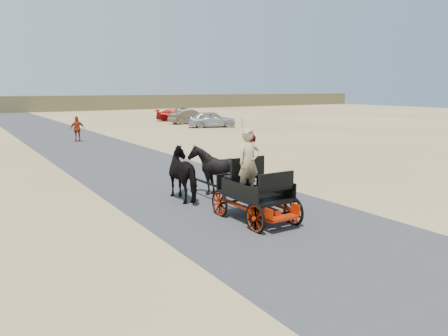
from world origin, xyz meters
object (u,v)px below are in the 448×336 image
carriage (255,207)px  horse_left (186,174)px  car_b (189,116)px  car_c (176,115)px  pedestrian (77,129)px  car_a (212,119)px  horse_right (216,170)px  car_d (184,113)px

carriage → horse_left: size_ratio=1.20×
car_b → car_c: bearing=-12.2°
carriage → car_c: 37.00m
pedestrian → car_b: bearing=-148.2°
car_a → car_c: car_a is taller
car_a → horse_left: bearing=166.6°
carriage → pedestrian: pedestrian is taller
horse_right → horse_left: bearing=0.0°
horse_left → horse_right: 1.10m
horse_right → pedestrian: size_ratio=0.98×
horse_right → pedestrian: 17.63m
car_c → car_a: bearing=-152.5°
carriage → horse_right: bearing=79.6°
pedestrian → car_d: (17.26, 18.07, -0.27)m
car_a → car_d: car_a is taller
pedestrian → car_b: (13.56, 9.73, -0.15)m
horse_right → car_c: 34.02m
car_a → car_b: size_ratio=1.02×
horse_right → car_c: bearing=-113.8°
horse_left → pedestrian: size_ratio=1.16×
car_a → car_c: size_ratio=1.01×
car_a → car_b: car_a is taller
pedestrian → car_c: 19.37m
car_b → car_d: car_b is taller
carriage → car_a: (13.64, 25.38, 0.39)m
horse_left → pedestrian: 17.66m
carriage → horse_left: horse_left is taller
car_c → car_b: bearing=-153.4°
horse_left → car_a: horse_left is taller
horse_left → horse_right: bearing=-180.0°
carriage → car_b: bearing=65.3°
horse_left → car_a: (14.19, 22.38, -0.10)m
pedestrian → car_c: pedestrian is taller
carriage → car_d: 42.54m
carriage → horse_left: 3.09m
car_a → car_d: size_ratio=1.02×
pedestrian → car_d: 24.99m
carriage → horse_left: bearing=100.4°
horse_right → car_b: size_ratio=0.39×
carriage → car_a: car_a is taller
carriage → car_a: bearing=61.7°
horse_left → car_a: bearing=-122.4°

